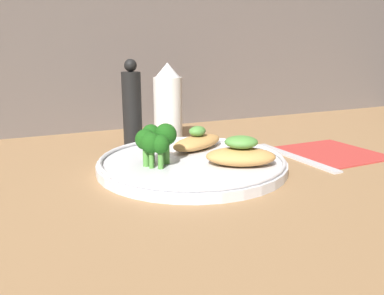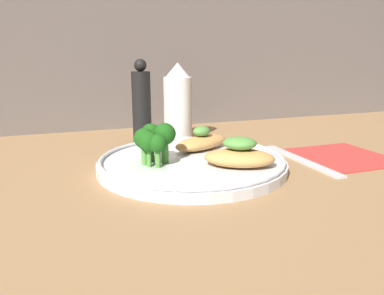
{
  "view_description": "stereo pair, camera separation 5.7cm",
  "coord_description": "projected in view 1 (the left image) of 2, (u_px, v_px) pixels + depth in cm",
  "views": [
    {
      "loc": [
        -24.14,
        -50.29,
        17.45
      ],
      "look_at": [
        0.0,
        0.0,
        3.4
      ],
      "focal_mm": 35.0,
      "sensor_mm": 36.0,
      "label": 1
    },
    {
      "loc": [
        -18.84,
        -52.51,
        17.45
      ],
      "look_at": [
        0.0,
        0.0,
        3.4
      ],
      "focal_mm": 35.0,
      "sensor_mm": 36.0,
      "label": 2
    }
  ],
  "objects": [
    {
      "name": "grilled_meat_middle",
      "position": [
        197.0,
        141.0,
        0.65
      ],
      "size": [
        12.6,
        9.68,
        4.0
      ],
      "color": "tan",
      "rests_on": "plate"
    },
    {
      "name": "grilled_meat_front",
      "position": [
        241.0,
        154.0,
        0.55
      ],
      "size": [
        11.85,
        9.92,
        4.4
      ],
      "color": "tan",
      "rests_on": "plate"
    },
    {
      "name": "ground_plane",
      "position": [
        192.0,
        172.0,
        0.58
      ],
      "size": [
        180.0,
        180.0,
        1.0
      ],
      "primitive_type": "cube",
      "color": "#936D47"
    },
    {
      "name": "napkin",
      "position": [
        330.0,
        152.0,
        0.67
      ],
      "size": [
        15.69,
        15.69,
        0.4
      ],
      "color": "#B2332D",
      "rests_on": "ground_plane"
    },
    {
      "name": "broccoli_bunch",
      "position": [
        155.0,
        140.0,
        0.54
      ],
      "size": [
        6.3,
        6.3,
        6.1
      ],
      "color": "#4C8E38",
      "rests_on": "plate"
    },
    {
      "name": "sauce_bottle",
      "position": [
        168.0,
        104.0,
        0.75
      ],
      "size": [
        5.74,
        5.74,
        15.74
      ],
      "color": "white",
      "rests_on": "ground_plane"
    },
    {
      "name": "fork",
      "position": [
        295.0,
        156.0,
        0.64
      ],
      "size": [
        1.9,
        19.65,
        0.6
      ],
      "color": "silver",
      "rests_on": "ground_plane"
    },
    {
      "name": "plate",
      "position": [
        192.0,
        163.0,
        0.58
      ],
      "size": [
        29.16,
        29.16,
        2.0
      ],
      "color": "silver",
      "rests_on": "ground_plane"
    },
    {
      "name": "pepper_grinder",
      "position": [
        132.0,
        106.0,
        0.72
      ],
      "size": [
        3.67,
        3.67,
        16.48
      ],
      "color": "black",
      "rests_on": "ground_plane"
    }
  ]
}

